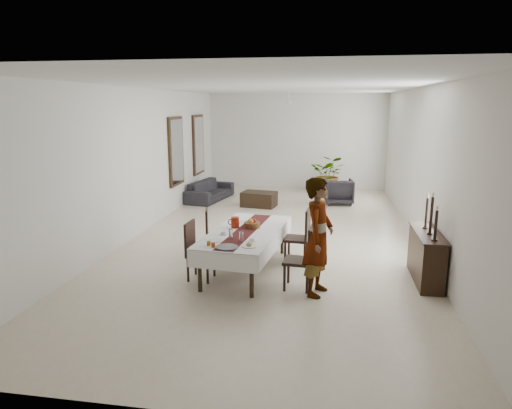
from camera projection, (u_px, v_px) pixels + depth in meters
name	position (u px, v px, depth m)	size (l,w,h in m)	color
floor	(274.00, 236.00, 10.07)	(6.00, 12.00, 0.00)	beige
ceiling	(275.00, 87.00, 9.38)	(6.00, 12.00, 0.02)	white
wall_back	(296.00, 142.00, 15.50)	(6.00, 0.02, 3.20)	silver
wall_front	(188.00, 252.00, 3.95)	(6.00, 0.02, 3.20)	silver
wall_left	(142.00, 161.00, 10.21)	(0.02, 12.00, 3.20)	silver
wall_right	(421.00, 167.00, 9.24)	(0.02, 12.00, 3.20)	silver
dining_table_top	(246.00, 233.00, 7.85)	(0.95, 2.27, 0.05)	black
table_leg_fl	(200.00, 271.00, 7.02)	(0.07, 0.07, 0.66)	black
table_leg_fr	(252.00, 277.00, 6.81)	(0.07, 0.07, 0.66)	black
table_leg_bl	(241.00, 234.00, 9.05)	(0.07, 0.07, 0.66)	black
table_leg_br	(282.00, 237.00, 8.84)	(0.07, 0.07, 0.66)	black
tablecloth_top	(246.00, 231.00, 7.85)	(1.12, 2.44, 0.01)	silver
tablecloth_drape_left	(216.00, 236.00, 8.02)	(0.01, 2.44, 0.28)	white
tablecloth_drape_right	(277.00, 241.00, 7.73)	(0.01, 2.44, 0.28)	white
tablecloth_drape_near	(222.00, 261.00, 6.73)	(1.12, 0.01, 0.28)	white
tablecloth_drape_far	(263.00, 222.00, 9.02)	(1.12, 0.01, 0.28)	white
table_runner	(246.00, 231.00, 7.84)	(0.33, 2.37, 0.00)	#511817
red_pitcher	(235.00, 222.00, 8.02)	(0.14, 0.14, 0.19)	maroon
pitcher_handle	(231.00, 222.00, 8.04)	(0.11, 0.11, 0.02)	maroon
wine_glass_near	(241.00, 236.00, 7.22)	(0.07, 0.07, 0.16)	white
wine_glass_mid	(231.00, 234.00, 7.36)	(0.07, 0.07, 0.16)	white
teacup_right	(252.00, 240.00, 7.23)	(0.09, 0.09, 0.06)	white
saucer_right	(252.00, 241.00, 7.24)	(0.14, 0.14, 0.01)	silver
teacup_left	(224.00, 233.00, 7.60)	(0.09, 0.09, 0.06)	silver
saucer_left	(224.00, 234.00, 7.61)	(0.14, 0.14, 0.01)	silver
plate_near_right	(249.00, 246.00, 6.96)	(0.23, 0.23, 0.01)	silver
bread_near_right	(249.00, 245.00, 6.96)	(0.09, 0.09, 0.09)	tan
plate_near_left	(216.00, 241.00, 7.25)	(0.23, 0.23, 0.01)	silver
plate_far_left	(238.00, 222.00, 8.41)	(0.23, 0.23, 0.01)	silver
serving_tray	(227.00, 247.00, 6.91)	(0.34, 0.34, 0.02)	#3F3E44
jam_jar_a	(213.00, 245.00, 6.93)	(0.06, 0.06, 0.07)	brown
jam_jar_b	(209.00, 243.00, 7.01)	(0.06, 0.06, 0.07)	brown
fruit_basket	(252.00, 225.00, 8.05)	(0.28, 0.28, 0.09)	brown
fruit_red	(254.00, 221.00, 8.04)	(0.09, 0.09, 0.09)	#A11015
fruit_green	(250.00, 220.00, 8.07)	(0.08, 0.08, 0.08)	olive
fruit_yellow	(251.00, 222.00, 7.99)	(0.08, 0.08, 0.08)	gold
chair_right_near_seat	(298.00, 261.00, 7.13)	(0.43, 0.43, 0.05)	black
chair_right_near_leg_fl	(307.00, 280.00, 6.98)	(0.04, 0.04, 0.42)	black
chair_right_near_leg_fr	(310.00, 272.00, 7.31)	(0.04, 0.04, 0.42)	black
chair_right_near_leg_bl	(284.00, 278.00, 7.06)	(0.04, 0.04, 0.42)	black
chair_right_near_leg_br	(288.00, 270.00, 7.39)	(0.04, 0.04, 0.42)	black
chair_right_near_back	(311.00, 244.00, 7.02)	(0.43, 0.04, 0.55)	black
chair_right_far_seat	(297.00, 239.00, 8.30)	(0.43, 0.43, 0.05)	black
chair_right_far_leg_fl	(305.00, 255.00, 8.14)	(0.04, 0.04, 0.43)	black
chair_right_far_leg_fr	(307.00, 249.00, 8.47)	(0.04, 0.04, 0.43)	black
chair_right_far_leg_bl	(285.00, 253.00, 8.23)	(0.04, 0.04, 0.43)	black
chair_right_far_leg_br	(289.00, 248.00, 8.56)	(0.04, 0.04, 0.43)	black
chair_right_far_back	(308.00, 224.00, 8.19)	(0.43, 0.04, 0.55)	black
chair_left_near_seat	(201.00, 254.00, 7.51)	(0.41, 0.41, 0.05)	black
chair_left_near_leg_fl	(196.00, 263.00, 7.76)	(0.04, 0.04, 0.41)	black
chair_left_near_leg_fr	(188.00, 270.00, 7.44)	(0.04, 0.04, 0.41)	black
chair_left_near_leg_bl	(214.00, 265.00, 7.68)	(0.04, 0.04, 0.41)	black
chair_left_near_leg_br	(208.00, 272.00, 7.36)	(0.04, 0.04, 0.41)	black
chair_left_near_back	(190.00, 237.00, 7.50)	(0.41, 0.04, 0.52)	black
chair_left_far_seat	(217.00, 236.00, 8.60)	(0.40, 0.40, 0.05)	black
chair_left_far_leg_fl	(208.00, 245.00, 8.79)	(0.04, 0.04, 0.39)	black
chair_left_far_leg_fr	(208.00, 250.00, 8.47)	(0.04, 0.04, 0.39)	black
chair_left_far_leg_bl	(225.00, 244.00, 8.81)	(0.04, 0.04, 0.39)	black
chair_left_far_leg_br	(226.00, 250.00, 8.50)	(0.04, 0.04, 0.39)	black
chair_left_far_back	(207.00, 222.00, 8.52)	(0.40, 0.04, 0.51)	black
woman	(318.00, 237.00, 6.83)	(0.66, 0.43, 1.80)	gray
sideboard_body	(426.00, 257.00, 7.46)	(0.36, 1.34, 0.80)	black
sideboard_top	(428.00, 233.00, 7.37)	(0.39, 1.39, 0.03)	black
candlestick_near_base	(435.00, 240.00, 6.89)	(0.09, 0.09, 0.03)	black
candlestick_near_shaft	(436.00, 225.00, 6.84)	(0.04, 0.04, 0.45)	black
candlestick_near_candle	(437.00, 208.00, 6.78)	(0.03, 0.03, 0.07)	white
candlestick_mid_base	(430.00, 234.00, 7.23)	(0.09, 0.09, 0.03)	black
candlestick_mid_shaft	(431.00, 215.00, 7.17)	(0.04, 0.04, 0.58)	black
candlestick_mid_candle	(433.00, 195.00, 7.10)	(0.03, 0.03, 0.07)	white
candlestick_far_base	(425.00, 228.00, 7.58)	(0.09, 0.09, 0.03)	black
candlestick_far_shaft	(427.00, 213.00, 7.52)	(0.04, 0.04, 0.49)	black
candlestick_far_candle	(428.00, 196.00, 7.46)	(0.03, 0.03, 0.07)	beige
sofa	(210.00, 190.00, 13.84)	(1.98, 0.78, 0.58)	#272529
armchair	(339.00, 191.00, 13.25)	(0.78, 0.81, 0.73)	#29262B
coffee_table	(259.00, 199.00, 12.95)	(0.94, 0.63, 0.42)	black
potted_plant	(329.00, 174.00, 14.83)	(1.11, 0.97, 1.24)	#2E6026
mirror_frame_near	(176.00, 151.00, 12.32)	(0.06, 1.05, 1.85)	black
mirror_glass_near	(177.00, 151.00, 12.31)	(0.01, 0.90, 1.70)	silver
mirror_frame_far	(198.00, 145.00, 14.34)	(0.06, 1.05, 1.85)	black
mirror_glass_far	(199.00, 145.00, 14.34)	(0.01, 0.90, 1.70)	white
fan_rod	(289.00, 95.00, 12.29)	(0.04, 0.04, 0.20)	silver
fan_hub	(289.00, 102.00, 12.33)	(0.16, 0.16, 0.08)	silver
fan_blade_n	(290.00, 102.00, 12.67)	(0.10, 0.55, 0.01)	beige
fan_blade_s	(287.00, 102.00, 12.00)	(0.10, 0.55, 0.01)	silver
fan_blade_e	(302.00, 102.00, 12.28)	(0.55, 0.10, 0.01)	silver
fan_blade_w	(276.00, 102.00, 12.39)	(0.55, 0.10, 0.01)	silver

